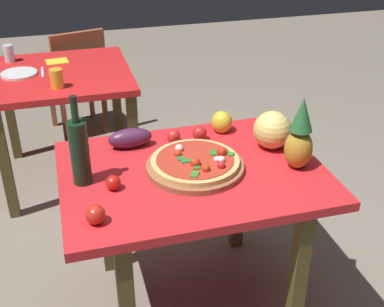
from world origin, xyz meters
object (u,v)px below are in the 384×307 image
at_px(melon, 272,130).
at_px(tomato_by_bottle, 200,133).
at_px(background_table, 62,90).
at_px(dining_chair, 77,76).
at_px(eggplant, 130,138).
at_px(tomato_beside_pepper, 95,215).
at_px(pizza, 196,161).
at_px(drinking_glass_juice, 57,78).
at_px(napkin_folded, 57,61).
at_px(tomato_near_board, 174,136).
at_px(drinking_glass_water, 9,53).
at_px(pizza_board, 195,167).
at_px(tomato_at_corner, 113,183).
at_px(knife_utensil, 43,72).
at_px(dinner_plate, 19,74).
at_px(wine_bottle, 80,151).
at_px(pineapple_left, 300,137).
at_px(bell_pepper, 222,122).
at_px(display_table, 192,190).

height_order(melon, tomato_by_bottle, melon).
height_order(background_table, dining_chair, dining_chair).
height_order(eggplant, tomato_beside_pepper, eggplant).
relative_size(background_table, pizza, 2.32).
distance_m(tomato_by_bottle, drinking_glass_juice, 1.05).
bearing_deg(tomato_beside_pepper, napkin_folded, 91.81).
bearing_deg(pizza, drinking_glass_juice, 115.13).
height_order(melon, tomato_near_board, melon).
bearing_deg(tomato_beside_pepper, drinking_glass_water, 100.49).
bearing_deg(pizza, tomato_by_bottle, 70.55).
relative_size(pizza_board, tomato_beside_pepper, 5.70).
distance_m(tomato_at_corner, knife_utensil, 1.46).
distance_m(background_table, tomato_beside_pepper, 1.64).
bearing_deg(melon, knife_utensil, 127.51).
distance_m(dinner_plate, knife_utensil, 0.14).
distance_m(dining_chair, drinking_glass_juice, 0.99).
bearing_deg(wine_bottle, eggplant, 46.06).
bearing_deg(pineapple_left, bell_pepper, 116.38).
bearing_deg(bell_pepper, background_table, 123.91).
bearing_deg(display_table, napkin_folded, 107.28).
xyz_separation_m(melon, dinner_plate, (-1.12, 1.28, -0.08)).
xyz_separation_m(tomato_near_board, drinking_glass_juice, (-0.49, 0.84, 0.02)).
xyz_separation_m(dining_chair, napkin_folded, (-0.14, -0.46, 0.28)).
bearing_deg(bell_pepper, pizza_board, -125.47).
xyz_separation_m(tomato_by_bottle, dinner_plate, (-0.83, 1.13, -0.03)).
height_order(melon, napkin_folded, melon).
xyz_separation_m(melon, tomato_by_bottle, (-0.29, 0.15, -0.05)).
xyz_separation_m(pizza_board, melon, (0.39, 0.10, 0.07)).
distance_m(wine_bottle, tomato_beside_pepper, 0.31).
height_order(pizza, eggplant, eggplant).
relative_size(display_table, napkin_folded, 7.86).
distance_m(background_table, pizza_board, 1.46).
xyz_separation_m(display_table, tomato_at_corner, (-0.34, -0.06, 0.14)).
distance_m(tomato_beside_pepper, dinner_plate, 1.67).
xyz_separation_m(pineapple_left, tomato_beside_pepper, (-0.86, -0.17, -0.11)).
xyz_separation_m(eggplant, tomato_near_board, (0.20, -0.01, -0.01)).
relative_size(drinking_glass_water, napkin_folded, 0.79).
bearing_deg(background_table, tomato_by_bottle, -62.30).
bearing_deg(dining_chair, pizza, 86.42).
relative_size(display_table, background_table, 1.28).
bearing_deg(tomato_by_bottle, knife_utensil, 121.45).
distance_m(melon, drinking_glass_water, 1.96).
relative_size(background_table, pineapple_left, 2.73).
relative_size(pizza, melon, 2.17).
distance_m(tomato_beside_pepper, drinking_glass_juice, 1.37).
distance_m(pizza_board, tomato_beside_pepper, 0.51).
relative_size(background_table, napkin_folded, 6.16).
xyz_separation_m(tomato_at_corner, napkin_folded, (-0.15, 1.63, -0.03)).
xyz_separation_m(tomato_at_corner, dinner_plate, (-0.38, 1.44, -0.02)).
bearing_deg(pizza, background_table, 109.85).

